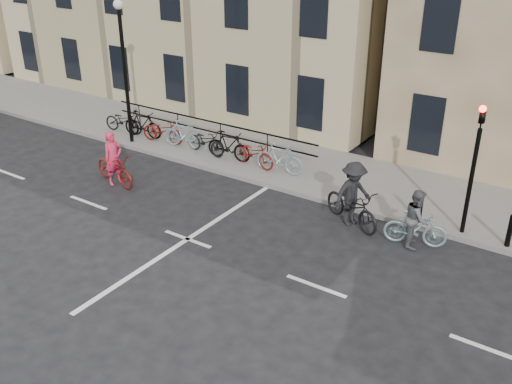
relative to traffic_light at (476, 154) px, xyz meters
The scene contains 10 objects.
ground 7.96m from the traffic_light, 145.01° to the right, with size 120.00×120.00×0.00m, color black.
sidewalk 10.60m from the traffic_light, behind, with size 46.00×4.00×0.15m, color slate.
traffic_light is the anchor object (origin of this frame).
lamp_post 12.74m from the traffic_light, behind, with size 0.36×0.36×5.28m.
bollard_east 2.21m from the traffic_light, behind, with size 0.14×0.14×0.90m, color black.
bollard_west 2.21m from the traffic_light, ahead, with size 0.14×0.14×0.90m, color black.
parked_bikes 10.25m from the traffic_light, behind, with size 9.35×1.23×1.05m.
cyclist_pink 11.09m from the traffic_light, 165.10° to the right, with size 2.12×1.10×1.79m.
cyclist_grey 2.34m from the traffic_light, 129.24° to the right, with size 1.74×0.93×1.62m.
cyclist_dark 3.49m from the traffic_light, 160.19° to the right, with size 2.26×1.59×1.91m.
Camera 1 is at (9.11, -10.21, 7.94)m, focal length 40.00 mm.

